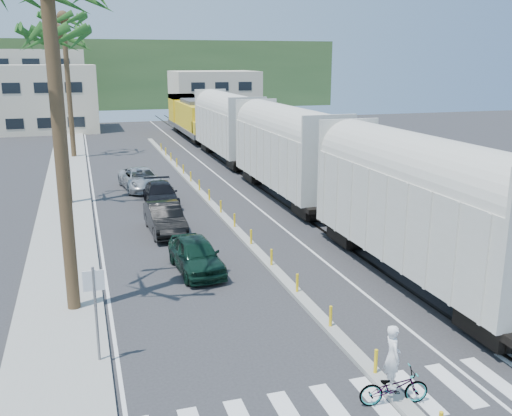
{
  "coord_description": "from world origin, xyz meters",
  "views": [
    {
      "loc": [
        -7.37,
        -13.57,
        8.58
      ],
      "look_at": [
        0.11,
        10.57,
        2.0
      ],
      "focal_mm": 40.0,
      "sensor_mm": 36.0,
      "label": 1
    }
  ],
  "objects_px": {
    "cyclist": "(393,380)",
    "car_second": "(165,218)",
    "street_sign": "(95,302)",
    "car_lead": "(196,255)"
  },
  "relations": [
    {
      "from": "car_lead",
      "to": "car_second",
      "type": "xyz_separation_m",
      "value": [
        -0.42,
        5.88,
        0.03
      ]
    },
    {
      "from": "street_sign",
      "to": "cyclist",
      "type": "relative_size",
      "value": 1.36
    },
    {
      "from": "street_sign",
      "to": "car_lead",
      "type": "relative_size",
      "value": 0.69
    },
    {
      "from": "street_sign",
      "to": "cyclist",
      "type": "bearing_deg",
      "value": -31.01
    },
    {
      "from": "street_sign",
      "to": "cyclist",
      "type": "distance_m",
      "value": 8.38
    },
    {
      "from": "car_lead",
      "to": "cyclist",
      "type": "xyz_separation_m",
      "value": [
        2.91,
        -10.88,
        -0.03
      ]
    },
    {
      "from": "car_lead",
      "to": "car_second",
      "type": "relative_size",
      "value": 0.94
    },
    {
      "from": "car_lead",
      "to": "car_second",
      "type": "height_order",
      "value": "car_second"
    },
    {
      "from": "street_sign",
      "to": "car_lead",
      "type": "bearing_deg",
      "value": 57.63
    },
    {
      "from": "cyclist",
      "to": "car_second",
      "type": "bearing_deg",
      "value": 20.56
    }
  ]
}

